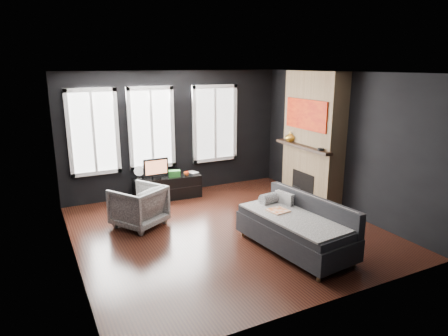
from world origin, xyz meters
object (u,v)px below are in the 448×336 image
media_console (167,188)px  mantel_vase (290,137)px  monitor (156,167)px  book (190,168)px  sofa (295,225)px  armchair (139,204)px  mug (187,173)px

media_console → mantel_vase: (2.41, -1.05, 1.09)m
media_console → monitor: size_ratio=2.62×
monitor → book: monitor is taller
media_console → book: 0.65m
media_console → monitor: 0.55m
book → mantel_vase: bearing=-29.7°
sofa → armchair: (-1.90, 2.06, -0.01)m
sofa → monitor: (-1.20, 3.25, 0.32)m
sofa → monitor: monitor is taller
media_console → mug: size_ratio=12.89×
sofa → mantel_vase: bearing=50.0°
sofa → media_console: size_ratio=1.35×
sofa → media_console: sofa is taller
sofa → monitor: 3.47m
media_console → monitor: bearing=-174.9°
mug → book: book is taller
mug → monitor: bearing=172.2°
armchair → mug: 1.75m
media_console → mug: bearing=-11.4°
media_console → mug: (0.41, -0.10, 0.30)m
armchair → monitor: size_ratio=1.49×
monitor → mug: bearing=-9.5°
mug → book: size_ratio=0.47×
monitor → mug: (0.65, -0.09, -0.19)m
monitor → book: (0.77, 0.03, -0.13)m
mug → book: (0.12, 0.12, 0.06)m
sofa → mantel_vase: 2.80m
sofa → book: bearing=90.8°
armchair → mantel_vase: size_ratio=3.80×
media_console → armchair: bearing=-125.8°
monitor → book: 0.78m
armchair → media_console: bearing=-159.6°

